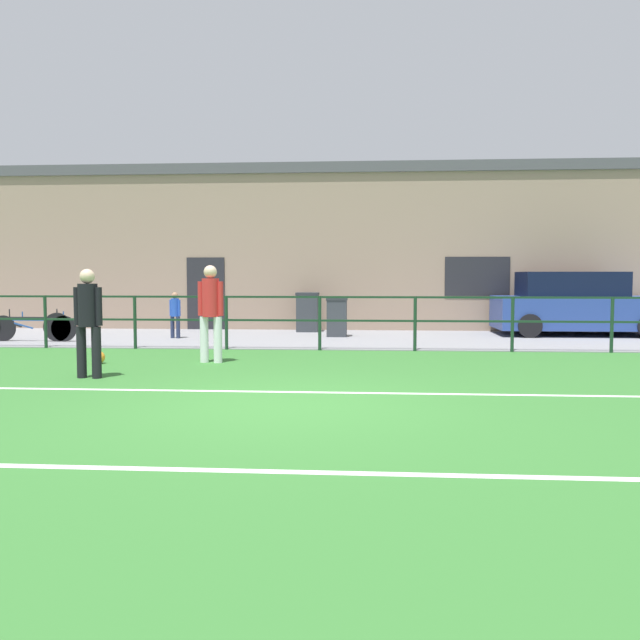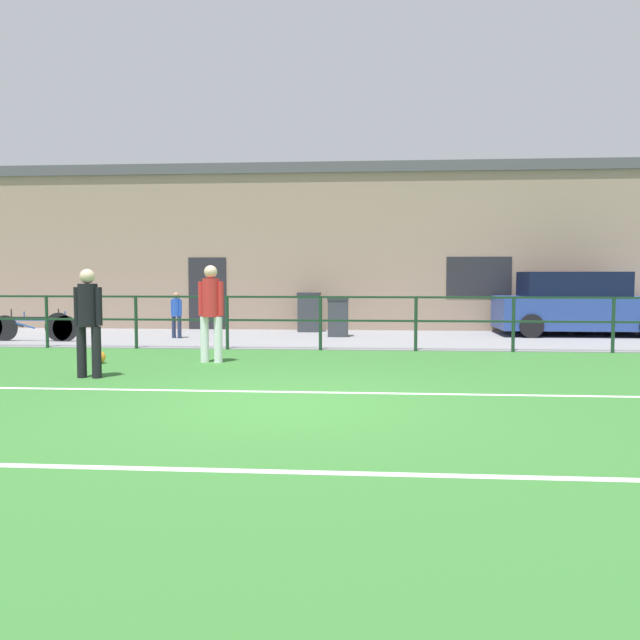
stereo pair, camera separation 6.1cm
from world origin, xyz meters
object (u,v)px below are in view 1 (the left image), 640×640
player_goalkeeper (88,316)px  player_striker (211,308)px  trash_bin_1 (308,312)px  soccer_ball_match (99,357)px  bicycle_parked_1 (22,326)px  trash_bin_0 (337,317)px  spectator_child (175,312)px  parked_car_red (576,305)px  bicycle_parked_2 (33,328)px

player_goalkeeper → player_striker: 2.42m
player_striker → trash_bin_1: 6.62m
player_goalkeeper → soccer_ball_match: 1.93m
soccer_ball_match → bicycle_parked_1: 4.96m
trash_bin_0 → player_goalkeeper: bearing=-116.3°
bicycle_parked_1 → trash_bin_1: size_ratio=2.21×
spectator_child → trash_bin_0: (4.00, 0.75, -0.14)m
player_striker → spectator_child: bearing=-57.9°
player_striker → soccer_ball_match: (-1.98, -0.30, -0.89)m
soccer_ball_match → parked_car_red: size_ratio=0.05×
player_goalkeeper → parked_car_red: size_ratio=0.39×
player_goalkeeper → bicycle_parked_1: 6.59m
bicycle_parked_2 → player_goalkeeper: bearing=-55.3°
player_goalkeeper → trash_bin_0: (3.48, 7.04, -0.43)m
bicycle_parked_2 → trash_bin_0: 7.35m
bicycle_parked_1 → soccer_ball_match: bearing=-46.9°
trash_bin_0 → bicycle_parked_1: bearing=-166.5°
player_striker → player_goalkeeper: bearing=61.3°
bicycle_parked_1 → trash_bin_1: (6.52, 3.19, 0.19)m
bicycle_parked_2 → parked_car_red: bearing=11.4°
player_goalkeeper → player_striker: bearing=-121.0°
parked_car_red → trash_bin_0: size_ratio=4.23×
spectator_child → trash_bin_1: spectator_child is taller
player_goalkeeper → trash_bin_0: player_goalkeeper is taller
soccer_ball_match → trash_bin_1: trash_bin_1 is taller
soccer_ball_match → bicycle_parked_2: (-3.10, 3.61, 0.23)m
player_goalkeeper → bicycle_parked_1: player_goalkeeper is taller
parked_car_red → trash_bin_1: size_ratio=3.91×
parked_car_red → trash_bin_0: (-6.24, -0.92, -0.27)m
spectator_child → bicycle_parked_2: bearing=37.0°
player_striker → bicycle_parked_1: 6.34m
player_striker → bicycle_parked_2: bearing=-25.3°
trash_bin_1 → soccer_ball_match: bearing=-114.8°
parked_car_red → player_striker: bearing=-144.0°
spectator_child → trash_bin_0: size_ratio=1.13×
parked_car_red → trash_bin_1: (-7.13, 0.50, -0.23)m
spectator_child → bicycle_parked_1: 3.57m
parked_car_red → bicycle_parked_1: bearing=-168.8°
bicycle_parked_1 → trash_bin_0: size_ratio=2.39×
player_goalkeeper → soccer_ball_match: size_ratio=7.46×
bicycle_parked_2 → trash_bin_1: 7.02m
parked_car_red → bicycle_parked_2: size_ratio=2.03×
spectator_child → trash_bin_1: bearing=-126.5°
bicycle_parked_2 → trash_bin_1: bearing=27.1°
bicycle_parked_2 → trash_bin_0: (7.13, 1.78, 0.19)m
bicycle_parked_1 → player_goalkeeper: bearing=-53.3°
soccer_ball_match → bicycle_parked_2: 4.77m
player_goalkeeper → bicycle_parked_1: bearing=-47.7°
soccer_ball_match → spectator_child: bearing=89.7°
player_striker → bicycle_parked_1: (-5.37, 3.31, -0.63)m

